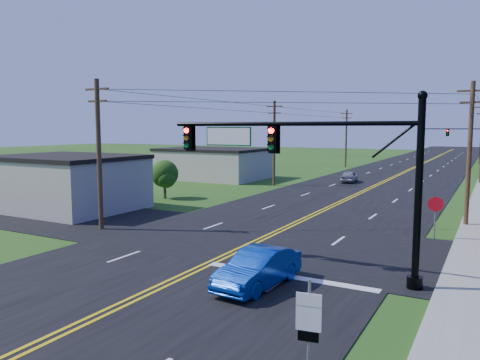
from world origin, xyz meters
The scene contains 16 objects.
ground centered at (0.00, 0.00, 0.00)m, with size 260.00×260.00×0.00m, color #1F4A15.
road_main centered at (0.00, 50.00, 0.02)m, with size 16.00×220.00×0.04m, color black.
road_cross centered at (0.00, 12.00, 0.02)m, with size 70.00×10.00×0.04m, color black.
signal_mast_main centered at (4.34, 8.00, 4.75)m, with size 11.30×0.60×7.48m.
signal_mast_far centered at (4.44, 80.00, 4.55)m, with size 10.98×0.60×7.48m.
cream_bldg_near centered at (-17.00, 14.00, 2.06)m, with size 10.20×8.20×4.10m.
cream_bldg_far centered at (-19.00, 38.00, 1.86)m, with size 12.20×9.20×3.70m.
utility_pole_left_a centered at (-9.50, 10.00, 4.72)m, with size 1.80×0.28×9.00m.
utility_pole_left_b centered at (-9.50, 35.00, 4.72)m, with size 1.80×0.28×9.00m.
utility_pole_left_c centered at (-9.50, 62.00, 4.72)m, with size 1.80×0.28×9.00m.
utility_pole_right_a centered at (9.80, 22.00, 4.72)m, with size 1.80×0.28×9.00m.
tree_left centered at (-14.00, 22.00, 2.16)m, with size 2.40×2.40×3.37m.
blue_car centered at (3.47, 5.32, 0.72)m, with size 1.53×4.39×1.45m, color #073198.
distant_car centered at (-3.15, 41.52, 0.66)m, with size 1.56×3.87×1.32m, color #A1A1A5.
route_sign centered at (7.50, -0.02, 1.46)m, with size 0.62×0.15×2.51m.
stop_sign centered at (8.50, 16.98, 1.73)m, with size 0.85×0.15×2.41m.
Camera 1 is at (11.27, -10.35, 6.12)m, focal length 35.00 mm.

